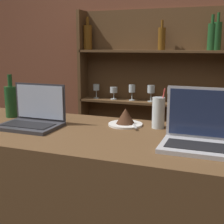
{
  "coord_description": "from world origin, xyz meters",
  "views": [
    {
      "loc": [
        0.66,
        -1.0,
        1.46
      ],
      "look_at": [
        0.14,
        0.37,
        1.15
      ],
      "focal_mm": 50.0,
      "sensor_mm": 36.0,
      "label": 1
    }
  ],
  "objects": [
    {
      "name": "back_shelf",
      "position": [
        0.03,
        1.67,
        0.94
      ],
      "size": [
        1.33,
        0.18,
        1.77
      ],
      "color": "brown",
      "rests_on": "ground_plane"
    },
    {
      "name": "laptop_far",
      "position": [
        0.57,
        0.29,
        1.1
      ],
      "size": [
        0.32,
        0.22,
        0.24
      ],
      "color": "#ADADB2",
      "rests_on": "bar_counter"
    },
    {
      "name": "water_glass",
      "position": [
        0.33,
        0.53,
        1.13
      ],
      "size": [
        0.06,
        0.06,
        0.21
      ],
      "color": "silver",
      "rests_on": "bar_counter"
    },
    {
      "name": "laptop_near",
      "position": [
        -0.28,
        0.33,
        1.1
      ],
      "size": [
        0.3,
        0.22,
        0.22
      ],
      "color": "#333338",
      "rests_on": "bar_counter"
    },
    {
      "name": "back_wall",
      "position": [
        0.0,
        1.75,
        1.35
      ],
      "size": [
        7.0,
        0.06,
        2.7
      ],
      "color": "brown",
      "rests_on": "ground_plane"
    },
    {
      "name": "cake_plate",
      "position": [
        0.16,
        0.52,
        1.09
      ],
      "size": [
        0.18,
        0.18,
        0.09
      ],
      "color": "white",
      "rests_on": "bar_counter"
    },
    {
      "name": "wine_bottle_green",
      "position": [
        -0.53,
        0.48,
        1.15
      ],
      "size": [
        0.07,
        0.07,
        0.25
      ],
      "color": "#1E4C23",
      "rests_on": "bar_counter"
    }
  ]
}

